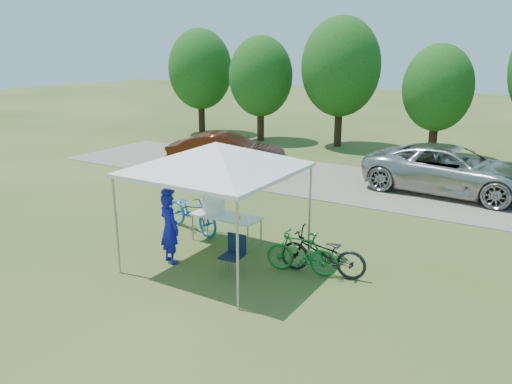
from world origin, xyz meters
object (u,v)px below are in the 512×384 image
at_px(bike_dark, 322,253).
at_px(bike_green, 302,252).
at_px(cyclist, 169,228).
at_px(bike_blue, 192,212).
at_px(folding_table, 226,217).
at_px(cooler, 214,206).
at_px(sedan, 227,153).
at_px(minivan, 451,170).
at_px(folding_chair, 234,251).

bearing_deg(bike_dark, bike_green, -77.12).
xyz_separation_m(cyclist, bike_blue, (-0.84, 1.84, -0.28)).
relative_size(folding_table, bike_dark, 0.92).
relative_size(cooler, sedan, 0.11).
bearing_deg(bike_blue, bike_green, -88.70).
bearing_deg(minivan, cooler, 153.78).
bearing_deg(cyclist, sedan, -45.80).
bearing_deg(folding_table, bike_dark, -9.46).
bearing_deg(sedan, bike_blue, -174.95).
xyz_separation_m(bike_blue, sedan, (-2.82, 5.77, 0.24)).
distance_m(cooler, bike_dark, 3.17).
bearing_deg(bike_dark, folding_table, -107.14).
height_order(cyclist, minivan, cyclist).
distance_m(folding_chair, sedan, 8.97).
bearing_deg(bike_blue, folding_table, -86.13).
bearing_deg(folding_table, minivan, 62.59).
height_order(bike_green, minivan, minivan).
distance_m(cooler, cyclist, 1.61).
bearing_deg(bike_blue, minivan, -20.79).
relative_size(folding_table, sedan, 0.38).
relative_size(bike_blue, sedan, 0.44).
bearing_deg(bike_green, folding_chair, -69.89).
bearing_deg(minivan, bike_dark, 175.47).
height_order(folding_table, cyclist, cyclist).
xyz_separation_m(bike_dark, minivan, (1.09, 7.85, 0.30)).
relative_size(folding_chair, minivan, 0.15).
bearing_deg(bike_blue, cooler, -90.41).
relative_size(folding_table, bike_blue, 0.86).
bearing_deg(minivan, folding_table, 155.96).
bearing_deg(folding_table, folding_chair, -50.23).
distance_m(bike_blue, minivan, 8.78).
height_order(cooler, minivan, minivan).
height_order(folding_chair, cooler, cooler).
distance_m(bike_green, minivan, 8.14).
relative_size(folding_chair, cooler, 1.77).
distance_m(cyclist, sedan, 8.44).
height_order(cyclist, sedan, cyclist).
height_order(bike_dark, minivan, minivan).
distance_m(bike_blue, sedan, 6.42).
distance_m(cooler, minivan, 8.50).
bearing_deg(cooler, bike_green, -12.68).
xyz_separation_m(cooler, sedan, (-3.70, 6.00, -0.12)).
distance_m(folding_table, minivan, 8.33).
xyz_separation_m(bike_blue, bike_dark, (3.98, -0.69, -0.04)).
height_order(bike_green, sedan, sedan).
height_order(bike_blue, bike_green, bike_blue).
distance_m(folding_table, bike_dark, 2.79).
xyz_separation_m(cooler, bike_dark, (3.11, -0.46, -0.39)).
distance_m(bike_blue, bike_dark, 4.04).
bearing_deg(bike_blue, cyclist, -141.07).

